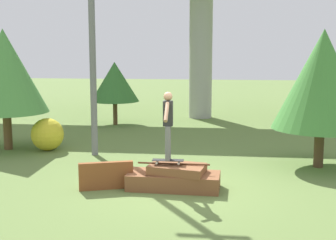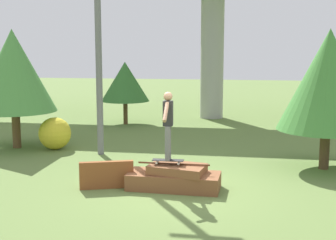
% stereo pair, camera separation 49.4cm
% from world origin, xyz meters
% --- Properties ---
extents(ground_plane, '(80.00, 80.00, 0.00)m').
position_xyz_m(ground_plane, '(0.00, 0.00, 0.00)').
color(ground_plane, olive).
extents(scrap_pile, '(2.23, 1.04, 0.64)m').
position_xyz_m(scrap_pile, '(0.02, 0.00, 0.26)').
color(scrap_pile, brown).
rests_on(scrap_pile, ground_plane).
extents(scrap_plank_loose, '(1.26, 0.56, 0.66)m').
position_xyz_m(scrap_plank_loose, '(-1.60, -0.23, 0.33)').
color(scrap_plank_loose, brown).
rests_on(scrap_plank_loose, ground_plane).
extents(skateboard, '(0.75, 0.24, 0.09)m').
position_xyz_m(skateboard, '(-0.13, -0.08, 0.71)').
color(skateboard, black).
rests_on(skateboard, scrap_pile).
extents(skater, '(0.22, 1.17, 1.61)m').
position_xyz_m(skater, '(-0.13, -0.08, 1.66)').
color(skater, slate).
rests_on(skater, skateboard).
extents(utility_pole, '(1.30, 0.20, 8.16)m').
position_xyz_m(utility_pole, '(-2.87, 3.30, 4.21)').
color(utility_pole, slate).
rests_on(utility_pole, ground_plane).
extents(tree_behind_left, '(2.70, 2.70, 3.87)m').
position_xyz_m(tree_behind_left, '(3.85, 2.57, 2.48)').
color(tree_behind_left, '#4C3823').
rests_on(tree_behind_left, ground_plane).
extents(tree_behind_right, '(2.12, 2.12, 2.76)m').
position_xyz_m(tree_behind_right, '(-3.62, 9.23, 1.89)').
color(tree_behind_right, brown).
rests_on(tree_behind_right, ground_plane).
extents(tree_mid_back, '(2.77, 2.77, 3.98)m').
position_xyz_m(tree_mid_back, '(-5.98, 3.77, 2.60)').
color(tree_mid_back, brown).
rests_on(tree_mid_back, ground_plane).
extents(bush_yellow_flowering, '(1.07, 1.07, 1.07)m').
position_xyz_m(bush_yellow_flowering, '(-4.60, 3.75, 0.54)').
color(bush_yellow_flowering, gold).
rests_on(bush_yellow_flowering, ground_plane).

